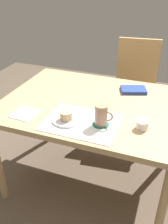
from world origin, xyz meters
The scene contains 11 objects.
ground_plane centered at (0.00, 0.00, -0.01)m, with size 4.40×4.40×0.02m, color brown.
dining_table centered at (0.00, 0.00, 0.64)m, with size 1.21×0.91×0.71m.
wooden_chair centered at (0.16, 0.78, 0.52)m, with size 0.47×0.47×0.94m.
placemat centered at (0.02, -0.27, 0.71)m, with size 0.43×0.33×0.00m, color white.
pastry_plate centered at (-0.07, -0.28, 0.72)m, with size 0.17×0.17×0.01m, color white.
pastry centered at (-0.07, -0.28, 0.75)m, with size 0.07×0.07×0.05m, color #E5BC7F.
coffee_coaster centered at (0.13, -0.25, 0.72)m, with size 0.10×0.10×0.01m, color #196B4C.
coffee_mug centered at (0.14, -0.25, 0.78)m, with size 0.11×0.07×0.12m.
paper_napkin centered at (-0.35, -0.30, 0.71)m, with size 0.15×0.15×0.00m, color white.
sugar_bowl centered at (0.36, -0.20, 0.74)m, with size 0.07×0.07×0.05m, color white.
small_book centered at (0.22, 0.26, 0.72)m, with size 0.18×0.12×0.02m, color navy.
Camera 1 is at (0.46, -1.41, 1.51)m, focal length 40.00 mm.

